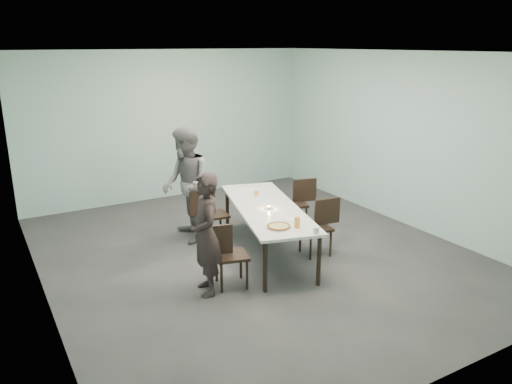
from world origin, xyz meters
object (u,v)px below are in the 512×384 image
table (267,210)px  chair_near_left (225,251)px  chair_far_left (209,211)px  beer_glass (297,222)px  diner_near (206,235)px  chair_near_right (321,223)px  diner_far (186,185)px  pizza (279,227)px  amber_tumbler (256,193)px  side_plate (289,219)px  tealight (269,208)px  chair_far_right (298,200)px  water_tumbler (316,230)px

table → chair_near_left: chair_near_left is taller
table → chair_far_left: size_ratio=3.16×
beer_glass → chair_near_left: bearing=162.0°
diner_near → chair_near_right: bearing=108.9°
diner_far → pizza: (0.51, -1.96, -0.17)m
table → beer_glass: (-0.12, -0.97, 0.13)m
chair_near_left → amber_tumbler: size_ratio=10.88×
amber_tumbler → side_plate: bearing=-98.2°
diner_near → table: bearing=129.1°
chair_near_left → amber_tumbler: 1.74m
table → beer_glass: size_ratio=18.31×
diner_near → amber_tumbler: size_ratio=20.01×
chair_far_left → tealight: (0.52, -1.01, 0.27)m
chair_near_right → chair_far_right: (0.36, 1.11, 0.00)m
diner_near → side_plate: 1.30m
chair_near_right → chair_far_right: same height
diner_near → water_tumbler: diner_near is taller
side_plate → amber_tumbler: amber_tumbler is taller
chair_far_left → chair_near_right: 1.82m
diner_near → beer_glass: diner_near is taller
table → water_tumbler: water_tumbler is taller
amber_tumbler → chair_near_left: bearing=-134.0°
chair_near_left → amber_tumbler: bearing=60.5°
chair_near_right → diner_near: 2.06m
chair_far_left → amber_tumbler: size_ratio=10.88×
diner_near → beer_glass: (1.21, -0.27, 0.02)m
table → chair_far_right: 1.26m
chair_near_right → water_tumbler: chair_near_right is taller
side_plate → tealight: 0.53m
tealight → amber_tumbler: bearing=75.2°
chair_near_left → water_tumbler: bearing=-16.0°
table → side_plate: size_ratio=15.26×
diner_near → diner_far: (0.49, 1.81, 0.14)m
diner_far → water_tumbler: (0.81, -2.38, -0.14)m
tealight → chair_near_left: bearing=-151.3°
side_plate → beer_glass: bearing=-105.9°
chair_near_left → beer_glass: bearing=-3.5°
table → chair_far_left: chair_far_left is taller
pizza → chair_far_right: bearing=47.7°
water_tumbler → tealight: (-0.00, 1.15, -0.02)m
pizza → beer_glass: size_ratio=2.27×
beer_glass → side_plate: bearing=74.1°
chair_near_right → amber_tumbler: (-0.54, 1.00, 0.29)m
side_plate → amber_tumbler: size_ratio=2.25×
chair_near_right → side_plate: size_ratio=4.83×
table → chair_near_right: bearing=-32.2°
chair_near_left → side_plate: 1.05m
chair_near_left → pizza: size_ratio=2.56×
chair_far_left → amber_tumbler: (0.70, -0.32, 0.29)m
pizza → water_tumbler: (0.30, -0.42, 0.03)m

